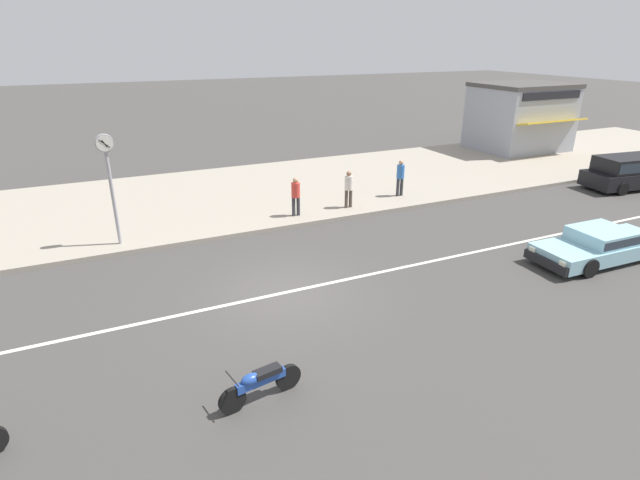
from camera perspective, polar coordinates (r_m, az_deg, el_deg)
ground_plane at (r=14.37m, az=-3.89°, el=-5.99°), size 160.00×160.00×0.00m
lane_centre_stripe at (r=14.37m, az=-3.89°, el=-5.98°), size 50.40×0.14×0.01m
kerb_strip at (r=23.06m, az=-12.75°, el=4.70°), size 68.00×10.00×0.15m
minivan_black_0 at (r=28.38m, az=32.03°, el=6.72°), size 5.03×2.41×1.56m
sedan_pale_blue_1 at (r=18.57m, az=29.37°, el=-0.44°), size 4.75×1.95×1.06m
motorcycle_0 at (r=10.32m, az=-6.86°, el=-15.91°), size 1.81×0.59×0.80m
street_clock at (r=17.82m, az=-23.06°, el=7.75°), size 0.58×0.22×3.77m
pedestrian_near_clock at (r=19.76m, az=-2.79°, el=5.29°), size 0.34×0.34×1.56m
pedestrian_mid_kerb at (r=20.77m, az=3.30°, el=6.11°), size 0.34×0.34×1.55m
pedestrian_by_shop at (r=22.62m, az=9.18°, el=7.32°), size 0.34×0.34×1.62m
shopfront_corner_warung at (r=34.61m, az=21.90°, el=12.96°), size 5.45×5.14×4.04m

